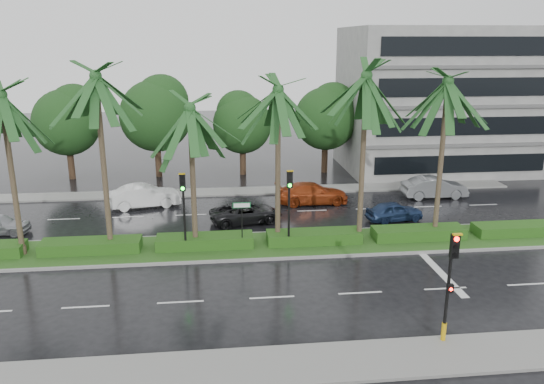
{
  "coord_description": "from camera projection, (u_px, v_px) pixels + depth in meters",
  "views": [
    {
      "loc": [
        -2.31,
        -26.09,
        10.97
      ],
      "look_at": [
        0.72,
        1.5,
        2.97
      ],
      "focal_mm": 35.0,
      "sensor_mm": 36.0,
      "label": 1
    }
  ],
  "objects": [
    {
      "name": "car_darkgrey",
      "position": [
        246.0,
        213.0,
        32.86
      ],
      "size": [
        3.01,
        4.81,
        1.24
      ],
      "primitive_type": "imported",
      "rotation": [
        0.0,
        0.0,
        1.8
      ],
      "color": "black",
      "rests_on": "ground"
    },
    {
      "name": "near_sidewalk",
      "position": [
        288.0,
        365.0,
        18.43
      ],
      "size": [
        40.0,
        2.4,
        0.12
      ],
      "primitive_type": "cube",
      "color": "gray",
      "rests_on": "ground"
    },
    {
      "name": "signal_median_right",
      "position": [
        289.0,
        197.0,
        27.81
      ],
      "size": [
        0.34,
        0.42,
        4.36
      ],
      "color": "black",
      "rests_on": "median"
    },
    {
      "name": "median",
      "position": [
        260.0,
        245.0,
        29.13
      ],
      "size": [
        36.0,
        4.0,
        0.15
      ],
      "color": "gray",
      "rests_on": "ground"
    },
    {
      "name": "palm_row",
      "position": [
        235.0,
        101.0,
        26.82
      ],
      "size": [
        26.3,
        4.2,
        9.92
      ],
      "color": "#423226",
      "rests_on": "median"
    },
    {
      "name": "car_white",
      "position": [
        145.0,
        196.0,
        35.89
      ],
      "size": [
        2.53,
        4.92,
        1.55
      ],
      "primitive_type": "imported",
      "rotation": [
        0.0,
        0.0,
        1.77
      ],
      "color": "silver",
      "rests_on": "ground"
    },
    {
      "name": "hedge",
      "position": [
        260.0,
        239.0,
        29.02
      ],
      "size": [
        35.2,
        1.4,
        0.6
      ],
      "color": "#1B3E11",
      "rests_on": "median"
    },
    {
      "name": "signal_near",
      "position": [
        450.0,
        283.0,
        19.16
      ],
      "size": [
        0.34,
        0.45,
        4.36
      ],
      "color": "black",
      "rests_on": "near_sidewalk"
    },
    {
      "name": "ground",
      "position": [
        262.0,
        254.0,
        28.19
      ],
      "size": [
        120.0,
        120.0,
        0.0
      ],
      "primitive_type": "plane",
      "color": "black",
      "rests_on": "ground"
    },
    {
      "name": "bg_trees",
      "position": [
        227.0,
        116.0,
        43.51
      ],
      "size": [
        33.05,
        5.78,
        8.35
      ],
      "color": "#372819",
      "rests_on": "ground"
    },
    {
      "name": "building",
      "position": [
        439.0,
        100.0,
        45.51
      ],
      "size": [
        16.0,
        10.0,
        12.0
      ],
      "primitive_type": "cube",
      "color": "slate",
      "rests_on": "ground"
    },
    {
      "name": "far_sidewalk",
      "position": [
        247.0,
        191.0,
        39.64
      ],
      "size": [
        40.0,
        2.0,
        0.12
      ],
      "primitive_type": "cube",
      "color": "gray",
      "rests_on": "ground"
    },
    {
      "name": "signal_median_left",
      "position": [
        183.0,
        201.0,
        27.23
      ],
      "size": [
        0.34,
        0.42,
        4.36
      ],
      "color": "black",
      "rests_on": "median"
    },
    {
      "name": "car_red",
      "position": [
        312.0,
        193.0,
        36.69
      ],
      "size": [
        2.19,
        5.08,
        1.46
      ],
      "primitive_type": "imported",
      "rotation": [
        0.0,
        0.0,
        1.6
      ],
      "color": "maroon",
      "rests_on": "ground"
    },
    {
      "name": "lane_markings",
      "position": [
        319.0,
        254.0,
        28.1
      ],
      "size": [
        34.0,
        13.06,
        0.01
      ],
      "color": "silver",
      "rests_on": "ground"
    },
    {
      "name": "street_sign",
      "position": [
        242.0,
        214.0,
        27.96
      ],
      "size": [
        0.95,
        0.09,
        2.6
      ],
      "color": "black",
      "rests_on": "median"
    },
    {
      "name": "car_blue",
      "position": [
        394.0,
        211.0,
        33.23
      ],
      "size": [
        2.01,
        3.77,
        1.22
      ],
      "primitive_type": "imported",
      "rotation": [
        0.0,
        0.0,
        1.74
      ],
      "color": "navy",
      "rests_on": "ground"
    },
    {
      "name": "car_grey",
      "position": [
        434.0,
        187.0,
        38.03
      ],
      "size": [
        1.63,
        4.62,
        1.52
      ],
      "primitive_type": "imported",
      "rotation": [
        0.0,
        0.0,
        1.57
      ],
      "color": "slate",
      "rests_on": "ground"
    }
  ]
}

